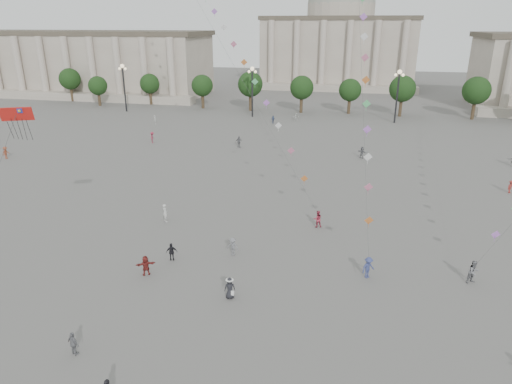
# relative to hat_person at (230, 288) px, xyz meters

# --- Properties ---
(ground) EXTENTS (360.00, 360.00, 0.00)m
(ground) POSITION_rel_hat_person_xyz_m (1.08, -1.44, -0.89)
(ground) COLOR #5B5856
(ground) RESTS_ON ground
(hall_west) EXTENTS (84.00, 26.22, 17.20)m
(hall_west) POSITION_rel_hat_person_xyz_m (-73.92, 92.46, 7.54)
(hall_west) COLOR gray
(hall_west) RESTS_ON ground
(hall_central) EXTENTS (48.30, 34.30, 35.50)m
(hall_central) POSITION_rel_hat_person_xyz_m (1.08, 127.78, 13.35)
(hall_central) COLOR gray
(hall_central) RESTS_ON ground
(tree_row) EXTENTS (137.12, 5.12, 8.00)m
(tree_row) POSITION_rel_hat_person_xyz_m (1.08, 76.56, 4.51)
(tree_row) COLOR #37281B
(tree_row) RESTS_ON ground
(lamp_post_far_west) EXTENTS (2.00, 0.90, 10.65)m
(lamp_post_far_west) POSITION_rel_hat_person_xyz_m (-43.92, 68.56, 6.47)
(lamp_post_far_west) COLOR #262628
(lamp_post_far_west) RESTS_ON ground
(lamp_post_mid_west) EXTENTS (2.00, 0.90, 10.65)m
(lamp_post_mid_west) POSITION_rel_hat_person_xyz_m (-13.92, 68.56, 6.47)
(lamp_post_mid_west) COLOR #262628
(lamp_post_mid_west) RESTS_ON ground
(lamp_post_mid_east) EXTENTS (2.00, 0.90, 10.65)m
(lamp_post_mid_east) POSITION_rel_hat_person_xyz_m (16.08, 68.56, 6.47)
(lamp_post_mid_east) COLOR #262628
(lamp_post_mid_east) RESTS_ON ground
(person_crowd_0) EXTENTS (0.89, 0.94, 1.56)m
(person_crowd_0) POSITION_rel_hat_person_xyz_m (-8.26, 62.85, -0.11)
(person_crowd_0) COLOR navy
(person_crowd_0) RESTS_ON ground
(person_crowd_2) EXTENTS (0.80, 1.27, 1.87)m
(person_crowd_2) POSITION_rel_hat_person_xyz_m (-43.18, 28.72, 0.05)
(person_crowd_2) COLOR brown
(person_crowd_2) RESTS_ON ground
(person_crowd_4) EXTENTS (1.48, 1.09, 1.55)m
(person_crowd_4) POSITION_rel_hat_person_xyz_m (-4.03, 66.56, -0.11)
(person_crowd_4) COLOR silver
(person_crowd_4) RESTS_ON ground
(person_crowd_6) EXTENTS (1.19, 0.83, 1.68)m
(person_crowd_6) POSITION_rel_hat_person_xyz_m (-1.55, 6.58, -0.05)
(person_crowd_6) COLOR slate
(person_crowd_6) RESTS_ON ground
(person_crowd_8) EXTENTS (1.16, 1.12, 1.59)m
(person_crowd_8) POSITION_rel_hat_person_xyz_m (27.22, 29.04, -0.09)
(person_crowd_8) COLOR maroon
(person_crowd_8) RESTS_ON ground
(person_crowd_10) EXTENTS (0.60, 0.73, 1.71)m
(person_crowd_10) POSITION_rel_hat_person_xyz_m (-31.56, 57.03, -0.03)
(person_crowd_10) COLOR #B5B5B1
(person_crowd_10) RESTS_ON ground
(person_crowd_12) EXTENTS (1.67, 1.39, 1.80)m
(person_crowd_12) POSITION_rel_hat_person_xyz_m (9.57, 40.55, 0.01)
(person_crowd_12) COLOR slate
(person_crowd_12) RESTS_ON ground
(person_crowd_13) EXTENTS (0.83, 0.82, 1.93)m
(person_crowd_13) POSITION_rel_hat_person_xyz_m (-10.31, 12.11, 0.08)
(person_crowd_13) COLOR beige
(person_crowd_13) RESTS_ON ground
(person_crowd_16) EXTENTS (1.18, 0.94, 1.87)m
(person_crowd_16) POSITION_rel_hat_person_xyz_m (-10.32, 42.77, 0.05)
(person_crowd_16) COLOR #57575B
(person_crowd_16) RESTS_ON ground
(person_crowd_17) EXTENTS (1.06, 1.39, 1.90)m
(person_crowd_17) POSITION_rel_hat_person_xyz_m (-25.53, 42.48, 0.06)
(person_crowd_17) COLOR maroon
(person_crowd_17) RESTS_ON ground
(tourist_2) EXTENTS (1.63, 1.22, 1.71)m
(tourist_2) POSITION_rel_hat_person_xyz_m (-7.61, 1.77, -0.03)
(tourist_2) COLOR maroon
(tourist_2) RESTS_ON ground
(tourist_3) EXTENTS (1.02, 0.70, 1.61)m
(tourist_3) POSITION_rel_hat_person_xyz_m (-7.81, -8.08, -0.08)
(tourist_3) COLOR slate
(tourist_3) RESTS_ON ground
(tourist_4) EXTENTS (1.04, 0.70, 1.63)m
(tourist_4) POSITION_rel_hat_person_xyz_m (-6.47, 4.50, -0.07)
(tourist_4) COLOR black
(tourist_4) RESTS_ON ground
(kite_flyer_0) EXTENTS (1.03, 0.91, 1.77)m
(kite_flyer_0) POSITION_rel_hat_person_xyz_m (5.25, 14.14, 0.00)
(kite_flyer_0) COLOR #9F2B40
(kite_flyer_0) RESTS_ON ground
(kite_flyer_1) EXTENTS (1.34, 1.30, 1.83)m
(kite_flyer_1) POSITION_rel_hat_person_xyz_m (10.14, 5.23, 0.03)
(kite_flyer_1) COLOR navy
(kite_flyer_1) RESTS_ON ground
(kite_flyer_2) EXTENTS (1.19, 1.12, 1.94)m
(kite_flyer_2) POSITION_rel_hat_person_xyz_m (18.27, 6.22, 0.08)
(kite_flyer_2) COLOR slate
(kite_flyer_2) RESTS_ON ground
(hat_person) EXTENTS (0.97, 0.80, 1.69)m
(hat_person) POSITION_rel_hat_person_xyz_m (0.00, 0.00, 0.00)
(hat_person) COLOR black
(hat_person) RESTS_ON ground
(dragon_kite) EXTENTS (3.92, 1.67, 13.21)m
(dragon_kite) POSITION_rel_hat_person_xyz_m (-15.23, -0.61, 11.77)
(dragon_kite) COLOR red
(dragon_kite) RESTS_ON ground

